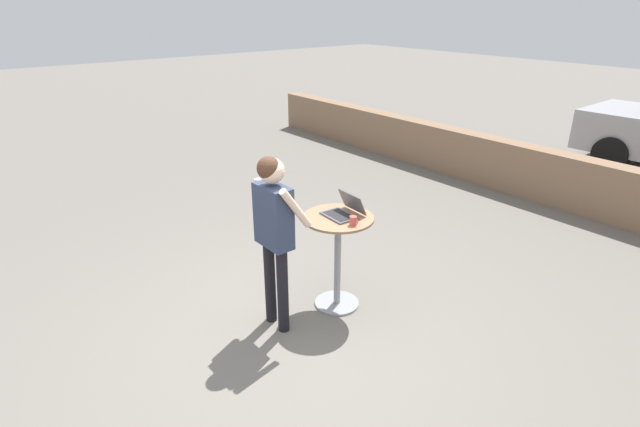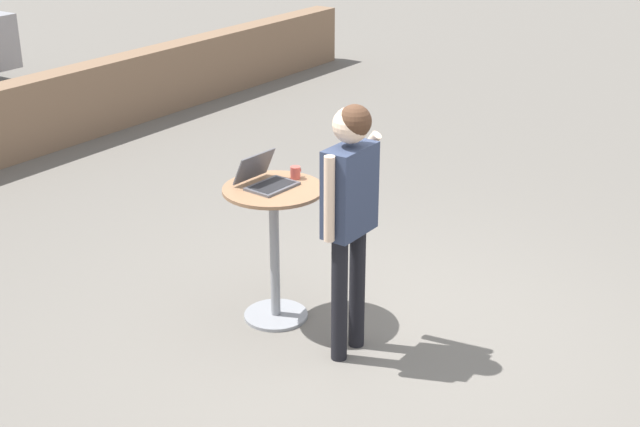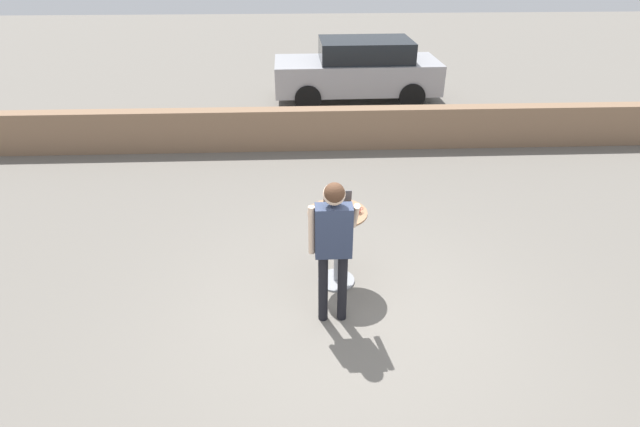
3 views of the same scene
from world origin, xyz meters
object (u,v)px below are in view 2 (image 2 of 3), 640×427
object	(u,v)px
cafe_table	(274,234)
coffee_mug	(295,173)
laptop	(266,179)
standing_person	(350,199)

from	to	relation	value
cafe_table	coffee_mug	distance (m)	0.47
cafe_table	laptop	xyz separation A→B (m)	(0.00, 0.07, 0.41)
cafe_table	coffee_mug	world-z (taller)	coffee_mug
laptop	standing_person	size ratio (longest dim) A/B	0.21
cafe_table	coffee_mug	bearing A→B (deg)	-4.03
cafe_table	laptop	size ratio (longest dim) A/B	2.82
coffee_mug	standing_person	world-z (taller)	standing_person
coffee_mug	laptop	bearing A→B (deg)	160.14
cafe_table	standing_person	world-z (taller)	standing_person
cafe_table	laptop	bearing A→B (deg)	86.95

